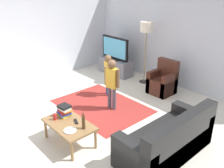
{
  "coord_description": "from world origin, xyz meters",
  "views": [
    {
      "loc": [
        3.78,
        -2.8,
        2.79
      ],
      "look_at": [
        0.0,
        0.6,
        0.65
      ],
      "focal_mm": 39.23,
      "sensor_mm": 36.0,
      "label": 1
    }
  ],
  "objects": [
    {
      "name": "ground",
      "position": [
        0.0,
        0.0,
        0.0
      ],
      "size": [
        7.8,
        7.8,
        0.0
      ],
      "primitive_type": "plane",
      "color": "beige"
    },
    {
      "name": "couch",
      "position": [
        1.88,
        0.21,
        0.29
      ],
      "size": [
        0.8,
        1.8,
        0.86
      ],
      "color": "black",
      "rests_on": "ground"
    },
    {
      "name": "tv_stand",
      "position": [
        -1.73,
        2.3,
        0.24
      ],
      "size": [
        1.2,
        0.44,
        0.5
      ],
      "color": "slate",
      "rests_on": "ground"
    },
    {
      "name": "tv",
      "position": [
        -1.73,
        2.28,
        0.85
      ],
      "size": [
        1.1,
        0.28,
        0.71
      ],
      "color": "black",
      "rests_on": "tv_stand"
    },
    {
      "name": "armchair",
      "position": [
        0.21,
        2.26,
        0.3
      ],
      "size": [
        0.6,
        0.6,
        0.9
      ],
      "color": "#472319",
      "rests_on": "ground"
    },
    {
      "name": "child_near_tv",
      "position": [
        -0.67,
        1.07,
        0.66
      ],
      "size": [
        0.35,
        0.2,
        1.09
      ],
      "color": "#33598C",
      "rests_on": "ground"
    },
    {
      "name": "book_stack",
      "position": [
        0.13,
        -0.75,
        0.52
      ],
      "size": [
        0.28,
        0.24,
        0.22
      ],
      "color": "yellow",
      "rests_on": "coffee_table"
    },
    {
      "name": "bottle",
      "position": [
        0.75,
        -0.74,
        0.55
      ],
      "size": [
        0.06,
        0.06,
        0.32
      ],
      "color": "#4C3319",
      "rests_on": "coffee_table"
    },
    {
      "name": "tv_remote",
      "position": [
        0.48,
        -0.72,
        0.43
      ],
      "size": [
        0.18,
        0.11,
        0.02
      ],
      "primitive_type": "cube",
      "rotation": [
        0.0,
        0.0,
        -0.39
      ],
      "color": "black",
      "rests_on": "coffee_table"
    },
    {
      "name": "child_center",
      "position": [
        -0.04,
        0.63,
        0.73
      ],
      "size": [
        0.4,
        0.19,
        1.21
      ],
      "color": "#4C4C59",
      "rests_on": "ground"
    },
    {
      "name": "floor_lamp",
      "position": [
        -0.63,
        2.45,
        1.54
      ],
      "size": [
        0.36,
        0.36,
        1.78
      ],
      "color": "#262626",
      "rests_on": "ground"
    },
    {
      "name": "wall_back",
      "position": [
        0.0,
        3.0,
        1.35
      ],
      "size": [
        6.0,
        0.12,
        2.7
      ],
      "primitive_type": "cube",
      "color": "silver",
      "rests_on": "ground"
    },
    {
      "name": "coffee_table",
      "position": [
        0.43,
        -0.84,
        0.37
      ],
      "size": [
        1.0,
        0.6,
        0.42
      ],
      "color": "olive",
      "rests_on": "ground"
    },
    {
      "name": "soda_can",
      "position": [
        0.15,
        -0.96,
        0.48
      ],
      "size": [
        0.07,
        0.07,
        0.12
      ],
      "primitive_type": "cylinder",
      "color": "red",
      "rests_on": "coffee_table"
    },
    {
      "name": "plate",
      "position": [
        0.65,
        -0.96,
        0.43
      ],
      "size": [
        0.22,
        0.22,
        0.02
      ],
      "color": "white",
      "rests_on": "coffee_table"
    },
    {
      "name": "area_rug",
      "position": [
        -0.29,
        0.52,
        0.0
      ],
      "size": [
        2.2,
        1.6,
        0.01
      ],
      "primitive_type": "cube",
      "color": "#9E2D28",
      "rests_on": "ground"
    },
    {
      "name": "wall_left",
      "position": [
        -3.0,
        0.0,
        1.35
      ],
      "size": [
        0.12,
        6.0,
        2.7
      ],
      "primitive_type": "cube",
      "color": "silver",
      "rests_on": "ground"
    }
  ]
}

